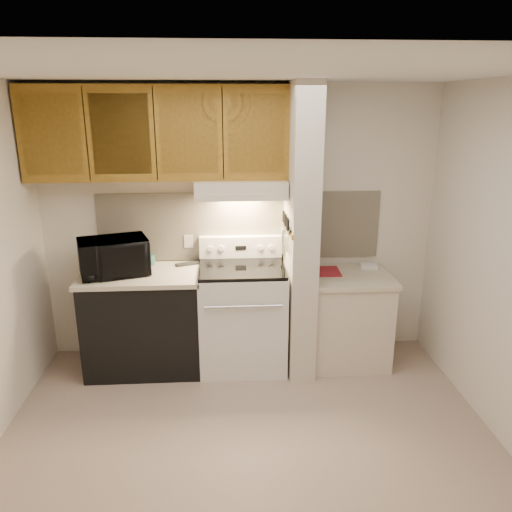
{
  "coord_description": "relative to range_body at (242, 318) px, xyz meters",
  "views": [
    {
      "loc": [
        -0.14,
        -3.0,
        2.33
      ],
      "look_at": [
        0.1,
        0.75,
        1.17
      ],
      "focal_mm": 35.0,
      "sensor_mm": 36.0,
      "label": 1
    }
  ],
  "objects": [
    {
      "name": "floor",
      "position": [
        0.0,
        -1.16,
        -0.46
      ],
      "size": [
        3.6,
        3.6,
        0.0
      ],
      "primitive_type": "plane",
      "color": "tan",
      "rests_on": "ground"
    },
    {
      "name": "ceiling",
      "position": [
        0.0,
        -1.16,
        2.04
      ],
      "size": [
        3.6,
        3.6,
        0.0
      ],
      "primitive_type": "plane",
      "rotation": [
        3.14,
        0.0,
        0.0
      ],
      "color": "white",
      "rests_on": "wall_back"
    },
    {
      "name": "wall_back",
      "position": [
        0.0,
        0.34,
        0.79
      ],
      "size": [
        3.6,
        2.5,
        0.02
      ],
      "primitive_type": "cube",
      "rotation": [
        1.57,
        0.0,
        0.0
      ],
      "color": "silver",
      "rests_on": "floor"
    },
    {
      "name": "backsplash",
      "position": [
        0.0,
        0.33,
        0.78
      ],
      "size": [
        2.6,
        0.02,
        0.63
      ],
      "primitive_type": "cube",
      "color": "beige",
      "rests_on": "wall_back"
    },
    {
      "name": "range_body",
      "position": [
        0.0,
        0.0,
        0.0
      ],
      "size": [
        0.76,
        0.65,
        0.92
      ],
      "primitive_type": "cube",
      "color": "silver",
      "rests_on": "floor"
    },
    {
      "name": "oven_window",
      "position": [
        0.0,
        -0.32,
        0.04
      ],
      "size": [
        0.5,
        0.01,
        0.3
      ],
      "primitive_type": "cube",
      "color": "black",
      "rests_on": "range_body"
    },
    {
      "name": "oven_handle",
      "position": [
        0.0,
        -0.35,
        0.26
      ],
      "size": [
        0.65,
        0.02,
        0.02
      ],
      "primitive_type": "cylinder",
      "rotation": [
        0.0,
        1.57,
        0.0
      ],
      "color": "silver",
      "rests_on": "range_body"
    },
    {
      "name": "cooktop",
      "position": [
        0.0,
        0.0,
        0.48
      ],
      "size": [
        0.74,
        0.64,
        0.03
      ],
      "primitive_type": "cube",
      "color": "black",
      "rests_on": "range_body"
    },
    {
      "name": "range_backguard",
      "position": [
        0.0,
        0.28,
        0.59
      ],
      "size": [
        0.76,
        0.08,
        0.2
      ],
      "primitive_type": "cube",
      "color": "silver",
      "rests_on": "range_body"
    },
    {
      "name": "range_display",
      "position": [
        0.0,
        0.24,
        0.59
      ],
      "size": [
        0.1,
        0.01,
        0.04
      ],
      "primitive_type": "cube",
      "color": "black",
      "rests_on": "range_backguard"
    },
    {
      "name": "range_knob_left_outer",
      "position": [
        -0.28,
        0.24,
        0.59
      ],
      "size": [
        0.05,
        0.02,
        0.05
      ],
      "primitive_type": "cylinder",
      "rotation": [
        1.57,
        0.0,
        0.0
      ],
      "color": "silver",
      "rests_on": "range_backguard"
    },
    {
      "name": "range_knob_left_inner",
      "position": [
        -0.18,
        0.24,
        0.59
      ],
      "size": [
        0.05,
        0.02,
        0.05
      ],
      "primitive_type": "cylinder",
      "rotation": [
        1.57,
        0.0,
        0.0
      ],
      "color": "silver",
      "rests_on": "range_backguard"
    },
    {
      "name": "range_knob_right_inner",
      "position": [
        0.18,
        0.24,
        0.59
      ],
      "size": [
        0.05,
        0.02,
        0.05
      ],
      "primitive_type": "cylinder",
      "rotation": [
        1.57,
        0.0,
        0.0
      ],
      "color": "silver",
      "rests_on": "range_backguard"
    },
    {
      "name": "range_knob_right_outer",
      "position": [
        0.28,
        0.24,
        0.59
      ],
      "size": [
        0.05,
        0.02,
        0.05
      ],
      "primitive_type": "cylinder",
      "rotation": [
        1.57,
        0.0,
        0.0
      ],
      "color": "silver",
      "rests_on": "range_backguard"
    },
    {
      "name": "dishwasher_front",
      "position": [
        -0.88,
        0.01,
        -0.03
      ],
      "size": [
        1.0,
        0.63,
        0.87
      ],
      "primitive_type": "cube",
      "color": "black",
      "rests_on": "floor"
    },
    {
      "name": "left_countertop",
      "position": [
        -0.88,
        0.01,
        0.43
      ],
      "size": [
        1.04,
        0.67,
        0.04
      ],
      "primitive_type": "cube",
      "color": "beige",
      "rests_on": "dishwasher_front"
    },
    {
      "name": "spoon_rest",
      "position": [
        -0.48,
        0.21,
        0.46
      ],
      "size": [
        0.24,
        0.16,
        0.02
      ],
      "primitive_type": "cube",
      "rotation": [
        0.0,
        0.0,
        0.38
      ],
      "color": "black",
      "rests_on": "left_countertop"
    },
    {
      "name": "teal_jar",
      "position": [
        -0.83,
        0.23,
        0.5
      ],
      "size": [
        0.09,
        0.09,
        0.1
      ],
      "primitive_type": "cylinder",
      "rotation": [
        0.0,
        0.0,
        0.02
      ],
      "color": "#2E6965",
      "rests_on": "left_countertop"
    },
    {
      "name": "outlet",
      "position": [
        -0.48,
        0.32,
        0.64
      ],
      "size": [
        0.08,
        0.01,
        0.12
      ],
      "primitive_type": "cube",
      "color": "beige",
      "rests_on": "backsplash"
    },
    {
      "name": "microwave",
      "position": [
        -1.1,
        -0.01,
        0.61
      ],
      "size": [
        0.66,
        0.54,
        0.31
      ],
      "primitive_type": "imported",
      "rotation": [
        0.0,
        0.0,
        0.32
      ],
      "color": "black",
      "rests_on": "left_countertop"
    },
    {
      "name": "partition_pillar",
      "position": [
        0.51,
        -0.01,
        0.79
      ],
      "size": [
        0.22,
        0.7,
        2.5
      ],
      "primitive_type": "cube",
      "color": "beige",
      "rests_on": "floor"
    },
    {
      "name": "pillar_trim",
      "position": [
        0.39,
        -0.01,
        0.84
      ],
      "size": [
        0.01,
        0.7,
        0.04
      ],
      "primitive_type": "cube",
      "color": "olive",
      "rests_on": "partition_pillar"
    },
    {
      "name": "knife_strip",
      "position": [
        0.39,
        -0.06,
        0.86
      ],
      "size": [
        0.02,
        0.42,
        0.04
      ],
      "primitive_type": "cube",
      "color": "black",
      "rests_on": "partition_pillar"
    },
    {
      "name": "knife_blade_a",
      "position": [
        0.38,
        -0.21,
        0.76
      ],
      "size": [
        0.01,
        0.03,
        0.16
      ],
      "primitive_type": "cube",
      "color": "silver",
      "rests_on": "knife_strip"
    },
    {
      "name": "knife_handle_a",
      "position": [
        0.38,
        -0.21,
        0.91
      ],
      "size": [
        0.02,
        0.02,
        0.1
      ],
      "primitive_type": "cylinder",
      "color": "black",
      "rests_on": "knife_strip"
    },
    {
      "name": "knife_blade_b",
      "position": [
        0.38,
        -0.13,
        0.75
      ],
      "size": [
        0.01,
        0.04,
        0.18
      ],
      "primitive_type": "cube",
      "color": "silver",
      "rests_on": "knife_strip"
    },
    {
      "name": "knife_handle_b",
      "position": [
        0.38,
        -0.15,
        0.91
      ],
      "size": [
        0.02,
        0.02,
        0.1
      ],
      "primitive_type": "cylinder",
      "color": "black",
      "rests_on": "knife_strip"
    },
    {
      "name": "knife_blade_c",
      "position": [
        0.38,
        -0.05,
        0.74
      ],
      "size": [
        0.01,
        0.04,
        0.2
      ],
      "primitive_type": "cube",
      "color": "silver",
      "rests_on": "knife_strip"
    },
    {
      "name": "knife_handle_c",
      "position": [
        0.38,
        -0.04,
        0.91
      ],
      "size": [
        0.02,
        0.02,
        0.1
      ],
      "primitive_type": "cylinder",
      "color": "black",
      "rests_on": "knife_strip"
    },
    {
      "name": "knife_blade_d",
      "position": [
        0.38,
        0.04,
        0.76
      ],
      "size": [
        0.01,
        0.04,
        0.16
      ],
      "primitive_type": "cube",
      "color": "silver",
      "rests_on": "knife_strip"
    },
    {
      "name": "knife_handle_d",
      "position": [
        0.38,
        0.02,
        0.91
      ],
      "size": [
        0.02,
        0.02,
        0.1
      ],
      "primitive_type": "cylinder",
      "color": "black",
      "rests_on": "knife_strip"
    },
    {
      "name": "knife_blade_e",
      "position": [
        0.38,
        0.09,
        0.75
      ],
      "size": [
        0.01,
        0.04,
        0.18
      ],
      "primitive_type": "cube",
      "color": "silver",
      "rests_on": "knife_strip"
    },
    {
      "name": "knife_handle_e",
      "position": [
        0.38,
        0.12,
        0.91
      ],
      "size": [
        0.02,
        0.02,
        0.1
      ],
      "primitive_type": "cylinder",
      "color": "black",
      "rests_on": "knife_strip"
    },
    {
      "name": "oven_mitt",
      "position": [
        0.38,
        0.17,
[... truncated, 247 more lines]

